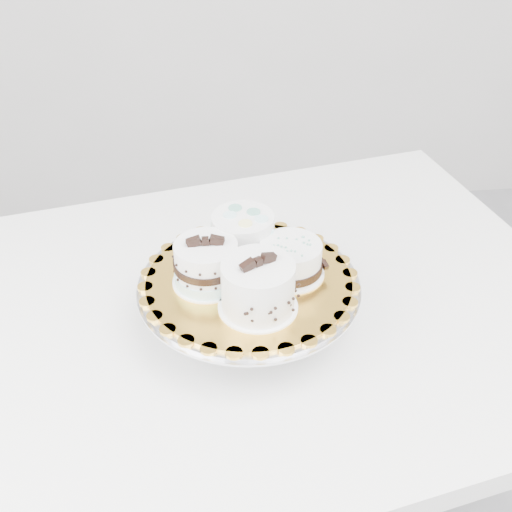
{
  "coord_description": "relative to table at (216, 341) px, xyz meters",
  "views": [
    {
      "loc": [
        -0.03,
        -0.66,
        1.48
      ],
      "look_at": [
        0.05,
        0.13,
        0.9
      ],
      "focal_mm": 45.0,
      "sensor_mm": 36.0,
      "label": 1
    }
  ],
  "objects": [
    {
      "name": "cake_swirl",
      "position": [
        0.06,
        -0.11,
        0.21
      ],
      "size": [
        0.15,
        0.15,
        0.1
      ],
      "rotation": [
        0.0,
        0.0,
        0.45
      ],
      "color": "white",
      "rests_on": "cake_board"
    },
    {
      "name": "cake_ribbon",
      "position": [
        0.12,
        -0.04,
        0.2
      ],
      "size": [
        0.12,
        0.12,
        0.06
      ],
      "rotation": [
        0.0,
        0.0,
        0.32
      ],
      "color": "white",
      "rests_on": "cake_board"
    },
    {
      "name": "cake_dots",
      "position": [
        0.05,
        0.03,
        0.21
      ],
      "size": [
        0.13,
        0.13,
        0.08
      ],
      "rotation": [
        0.0,
        0.0,
        0.35
      ],
      "color": "white",
      "rests_on": "cake_board"
    },
    {
      "name": "table",
      "position": [
        0.0,
        0.0,
        0.0
      ],
      "size": [
        1.45,
        1.12,
        0.75
      ],
      "rotation": [
        0.0,
        0.0,
        0.21
      ],
      "color": "white",
      "rests_on": "floor"
    },
    {
      "name": "cake_stand",
      "position": [
        0.06,
        -0.04,
        0.14
      ],
      "size": [
        0.36,
        0.36,
        0.1
      ],
      "color": "gray",
      "rests_on": "table"
    },
    {
      "name": "cake_board",
      "position": [
        0.06,
        -0.04,
        0.17
      ],
      "size": [
        0.35,
        0.35,
        0.0
      ],
      "primitive_type": "cylinder",
      "rotation": [
        0.0,
        0.0,
        0.07
      ],
      "color": "gold",
      "rests_on": "cake_stand"
    },
    {
      "name": "cake_banded",
      "position": [
        -0.01,
        -0.04,
        0.2
      ],
      "size": [
        0.11,
        0.11,
        0.09
      ],
      "rotation": [
        0.0,
        0.0,
        -0.01
      ],
      "color": "white",
      "rests_on": "cake_board"
    }
  ]
}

